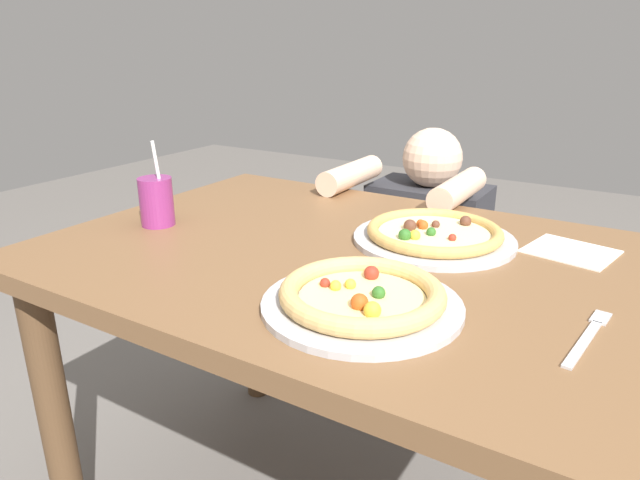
% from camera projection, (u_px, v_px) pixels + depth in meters
% --- Properties ---
extents(dining_table, '(1.29, 0.88, 0.75)m').
position_uv_depth(dining_table, '(355.00, 300.00, 1.18)').
color(dining_table, brown).
rests_on(dining_table, ground).
extents(pizza_near, '(0.32, 0.32, 0.04)m').
position_uv_depth(pizza_near, '(362.00, 297.00, 0.90)').
color(pizza_near, '#B7B7BC').
rests_on(pizza_near, dining_table).
extents(pizza_far, '(0.34, 0.34, 0.04)m').
position_uv_depth(pizza_far, '(434.00, 234.00, 1.20)').
color(pizza_far, '#B7B7BC').
rests_on(pizza_far, dining_table).
extents(drink_cup_colored, '(0.08, 0.08, 0.20)m').
position_uv_depth(drink_cup_colored, '(156.00, 201.00, 1.30)').
color(drink_cup_colored, '#8C2D72').
rests_on(drink_cup_colored, dining_table).
extents(paper_napkin, '(0.19, 0.17, 0.00)m').
position_uv_depth(paper_napkin, '(571.00, 251.00, 1.14)').
color(paper_napkin, white).
rests_on(paper_napkin, dining_table).
extents(fork, '(0.04, 0.20, 0.00)m').
position_uv_depth(fork, '(589.00, 335.00, 0.82)').
color(fork, silver).
rests_on(fork, dining_table).
extents(diner_seated, '(0.39, 0.51, 0.91)m').
position_uv_depth(diner_seated, '(423.00, 276.00, 1.86)').
color(diner_seated, '#333847').
rests_on(diner_seated, ground).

